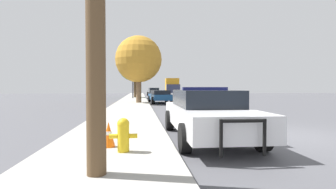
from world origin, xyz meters
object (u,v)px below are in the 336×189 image
at_px(car_background_oncoming, 194,94).
at_px(box_truck, 172,86).
at_px(car_background_distant, 154,92).
at_px(fire_hydrant, 123,134).
at_px(car_background_midblock, 160,96).
at_px(police_car, 206,112).
at_px(traffic_light, 142,67).
at_px(traffic_cone, 109,134).
at_px(tree_sidewalk_far, 135,64).
at_px(tree_sidewalk_mid, 139,59).

xyz_separation_m(car_background_oncoming, box_truck, (0.02, 20.31, 0.98)).
bearing_deg(car_background_distant, fire_hydrant, -97.56).
bearing_deg(car_background_oncoming, car_background_midblock, 49.73).
relative_size(police_car, traffic_light, 0.94).
bearing_deg(traffic_cone, tree_sidewalk_far, 89.84).
bearing_deg(tree_sidewalk_far, traffic_cone, -90.16).
relative_size(traffic_light, tree_sidewalk_far, 0.83).
relative_size(police_car, traffic_cone, 9.25).
distance_m(tree_sidewalk_mid, traffic_cone, 18.00).
bearing_deg(traffic_light, box_truck, 70.38).
bearing_deg(box_truck, tree_sidewalk_mid, 79.76).
xyz_separation_m(police_car, car_background_distant, (0.43, 37.60, -0.00)).
bearing_deg(police_car, car_background_oncoming, -100.48).
bearing_deg(traffic_cone, car_background_midblock, 81.88).
relative_size(box_truck, traffic_cone, 11.43).
height_order(police_car, car_background_oncoming, police_car).
xyz_separation_m(traffic_light, box_truck, (5.95, 16.70, -2.43)).
bearing_deg(box_truck, car_background_distant, 55.88).
height_order(car_background_oncoming, box_truck, box_truck).
xyz_separation_m(car_background_midblock, box_truck, (4.31, 25.45, 1.02)).
bearing_deg(car_background_distant, car_background_oncoming, -79.50).
distance_m(fire_hydrant, box_truck, 45.06).
distance_m(police_car, fire_hydrant, 3.01).
relative_size(fire_hydrant, car_background_oncoming, 0.16).
distance_m(car_background_distant, box_truck, 6.41).
bearing_deg(traffic_cone, box_truck, 81.02).
relative_size(car_background_oncoming, tree_sidewalk_far, 0.66).
bearing_deg(traffic_cone, car_background_distant, 85.44).
height_order(car_background_distant, car_background_midblock, car_background_distant).
height_order(police_car, tree_sidewalk_far, tree_sidewalk_far).
distance_m(police_car, car_background_midblock, 17.19).
bearing_deg(tree_sidewalk_mid, tree_sidewalk_far, 92.57).
height_order(tree_sidewalk_mid, traffic_cone, tree_sidewalk_mid).
bearing_deg(car_background_distant, tree_sidewalk_far, -111.75).
height_order(car_background_midblock, tree_sidewalk_mid, tree_sidewalk_mid).
xyz_separation_m(police_car, fire_hydrant, (-2.31, -1.92, -0.25)).
bearing_deg(tree_sidewalk_far, fire_hydrant, -89.46).
bearing_deg(car_background_oncoming, traffic_light, -31.77).
relative_size(tree_sidewalk_far, traffic_cone, 11.91).
relative_size(fire_hydrant, car_background_distant, 0.17).
distance_m(traffic_light, car_background_distant, 12.31).
height_order(fire_hydrant, traffic_light, traffic_light).
bearing_deg(car_background_oncoming, traffic_cone, 73.29).
distance_m(car_background_oncoming, traffic_cone, 24.73).
distance_m(car_background_oncoming, car_background_midblock, 6.70).
bearing_deg(car_background_midblock, police_car, -94.50).
distance_m(traffic_light, car_background_oncoming, 7.74).
bearing_deg(traffic_light, police_car, -86.32).
bearing_deg(tree_sidewalk_mid, traffic_light, 87.76).
distance_m(police_car, car_background_distant, 37.60).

